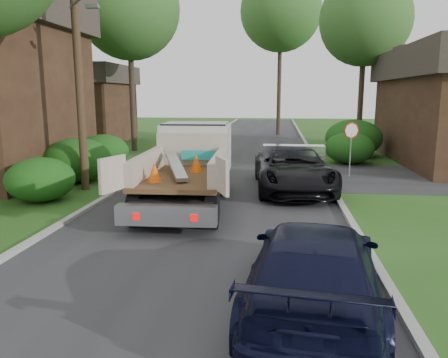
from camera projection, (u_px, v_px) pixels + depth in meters
ground at (202, 234)px, 11.61m from camera, size 120.00×120.00×0.00m
road at (237, 171)px, 21.36m from camera, size 8.00×90.00×0.02m
curb_left at (155, 168)px, 21.83m from camera, size 0.20×90.00×0.12m
curb_right at (322, 171)px, 20.86m from camera, size 0.20×90.00×0.12m
stop_sign at (351, 138)px, 19.43m from camera, size 0.71×0.32×2.48m
utility_pole at (78, 53)px, 16.14m from camera, size 2.42×1.25×10.00m
house_left_far at (79, 103)px, 34.08m from camera, size 7.56×7.56×6.00m
hedge_left_a at (40, 179)px, 15.13m from camera, size 2.34×2.34×1.53m
hedge_left_b at (77, 160)px, 18.54m from camera, size 2.86×2.86×1.87m
hedge_left_c at (103, 151)px, 22.01m from camera, size 2.60×2.60×1.70m
hedge_right_a at (349, 148)px, 23.43m from camera, size 2.60×2.60×1.70m
hedge_right_b at (354, 138)px, 26.23m from camera, size 3.38×3.38×2.21m
tree_left_far at (129, 9)px, 27.37m from camera, size 6.40×6.40×12.20m
tree_right_far at (365, 20)px, 28.61m from camera, size 6.00×6.00×11.50m
tree_center_far at (281, 11)px, 38.54m from camera, size 7.20×7.20×14.60m
flatbed_truck at (191, 159)px, 15.24m from camera, size 3.26×7.07×2.63m
black_pickup at (293, 169)px, 16.82m from camera, size 3.27×6.26×1.68m
navy_suv at (314, 268)px, 7.40m from camera, size 2.71×5.48×1.53m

